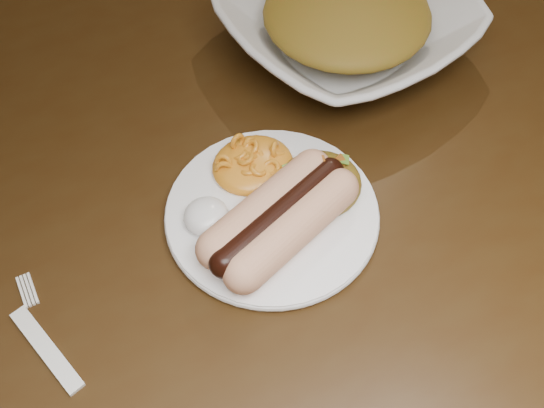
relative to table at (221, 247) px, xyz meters
name	(u,v)px	position (x,y,z in m)	size (l,w,h in m)	color
table	(221,247)	(0.00, 0.00, 0.00)	(1.60, 0.90, 0.75)	black
plate	(272,213)	(0.04, -0.04, 0.10)	(0.21, 0.21, 0.01)	white
hotdog	(280,217)	(0.04, -0.07, 0.12)	(0.15, 0.11, 0.04)	#F3AF85
mac_and_cheese	(252,157)	(0.05, 0.01, 0.12)	(0.09, 0.08, 0.03)	orange
sour_cream	(206,213)	(-0.02, -0.03, 0.12)	(0.04, 0.04, 0.03)	white
taco_salad	(319,179)	(0.10, -0.04, 0.12)	(0.09, 0.08, 0.04)	#AD3C19
fork	(46,349)	(-0.20, -0.08, 0.09)	(0.02, 0.12, 0.00)	white
serving_bowl	(346,25)	(0.24, 0.14, 0.13)	(0.28, 0.28, 0.07)	silver
bowl_filling	(347,14)	(0.24, 0.14, 0.14)	(0.20, 0.20, 0.05)	#AD3C19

